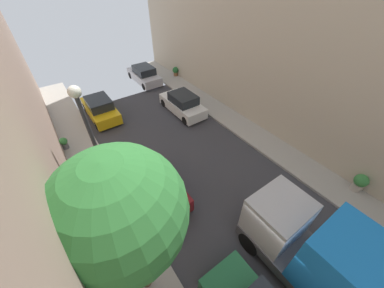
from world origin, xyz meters
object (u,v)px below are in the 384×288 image
delivery_truck (346,278)px  potted_plant_2 (360,182)px  potted_plant_0 (176,71)px  parked_car_right_3 (144,75)px  potted_plant_3 (64,143)px  parked_car_right_2 (183,104)px  parked_car_left_4 (100,108)px  street_tree_0 (120,213)px  lamp_post (92,136)px  parked_car_left_3 (156,183)px

delivery_truck → potted_plant_2: delivery_truck is taller
potted_plant_0 → parked_car_right_3: bearing=166.3°
potted_plant_0 → potted_plant_3: (-11.57, -5.39, -0.05)m
potted_plant_0 → parked_car_right_2: bearing=-117.4°
parked_car_right_3 → potted_plant_2: size_ratio=4.11×
potted_plant_2 → potted_plant_3: 16.73m
parked_car_left_4 → parked_car_right_3: (5.40, 3.66, 0.00)m
parked_car_right_2 → street_tree_0: (-7.70, -9.17, 4.11)m
street_tree_0 → lamp_post: 4.50m
parked_car_left_4 → street_tree_0: (-2.30, -12.22, 4.11)m
parked_car_left_4 → lamp_post: bearing=-103.7°
parked_car_right_2 → potted_plant_0: 6.70m
parked_car_left_3 → potted_plant_0: parked_car_left_3 is taller
parked_car_left_3 → potted_plant_2: bearing=-35.1°
street_tree_0 → potted_plant_2: size_ratio=6.20×
parked_car_right_2 → lamp_post: bearing=-146.9°
delivery_truck → lamp_post: lamp_post is taller
parked_car_right_3 → delivery_truck: 20.14m
parked_car_left_4 → parked_car_right_3: 6.52m
parked_car_left_3 → street_tree_0: 5.86m
parked_car_left_3 → potted_plant_3: (-3.08, 6.24, -0.13)m
parked_car_left_4 → potted_plant_3: parked_car_left_4 is taller
potted_plant_0 → potted_plant_3: size_ratio=1.11×
parked_car_left_4 → parked_car_right_3: bearing=34.1°
parked_car_left_4 → potted_plant_3: size_ratio=5.35×
potted_plant_3 → lamp_post: size_ratio=0.13×
delivery_truck → street_tree_0: size_ratio=1.04×
parked_car_right_3 → street_tree_0: 18.11m
parked_car_right_3 → potted_plant_2: parked_car_right_3 is taller
parked_car_right_2 → potted_plant_0: parked_car_right_2 is taller
parked_car_right_2 → parked_car_right_3: size_ratio=1.00×
parked_car_right_2 → delivery_truck: bearing=-101.5°
street_tree_0 → potted_plant_0: size_ratio=7.29×
street_tree_0 → parked_car_left_3: bearing=56.6°
potted_plant_2 → lamp_post: bearing=146.4°
parked_car_left_4 → delivery_truck: size_ratio=0.64×
parked_car_right_3 → potted_plant_0: bearing=-13.7°
street_tree_0 → potted_plant_2: 11.74m
parked_car_right_3 → potted_plant_3: parked_car_right_3 is taller
parked_car_left_3 → parked_car_left_4: 8.72m
delivery_truck → parked_car_left_4: bearing=99.4°
potted_plant_0 → lamp_post: size_ratio=0.15×
street_tree_0 → potted_plant_3: street_tree_0 is taller
delivery_truck → street_tree_0: (-5.00, 4.06, 3.04)m
potted_plant_3 → potted_plant_0: bearing=25.0°
parked_car_left_3 → delivery_truck: 8.09m
potted_plant_2 → lamp_post: 12.82m
parked_car_left_4 → street_tree_0: 13.09m
parked_car_left_3 → street_tree_0: size_ratio=0.66×
parked_car_right_3 → delivery_truck: delivery_truck is taller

